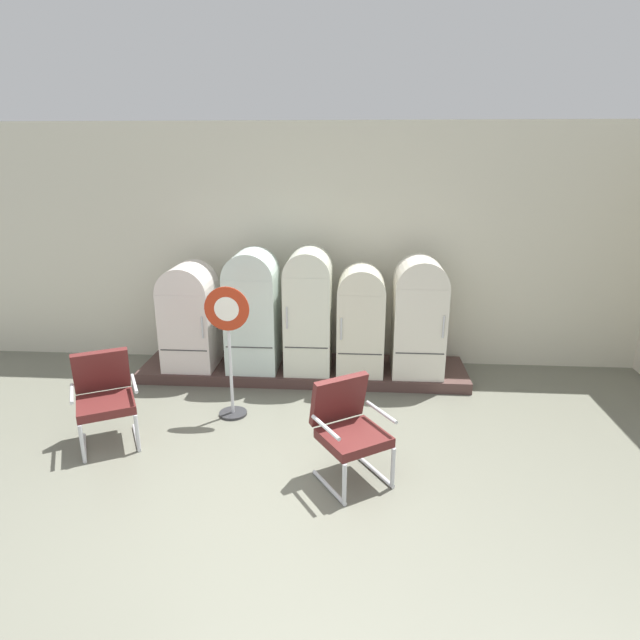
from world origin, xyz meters
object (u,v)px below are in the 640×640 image
at_px(armchair_left, 104,394).
at_px(sign_stand, 229,352).
at_px(refrigerator_1, 252,307).
at_px(refrigerator_3, 361,317).
at_px(armchair_right, 348,425).
at_px(refrigerator_4, 419,313).
at_px(refrigerator_2, 309,307).
at_px(refrigerator_0, 190,313).

xyz_separation_m(armchair_left, sign_stand, (1.17, 0.64, 0.25)).
height_order(refrigerator_1, refrigerator_3, refrigerator_1).
relative_size(refrigerator_1, armchair_right, 1.65).
bearing_deg(refrigerator_4, refrigerator_2, 179.35).
xyz_separation_m(refrigerator_2, sign_stand, (-0.78, -1.12, -0.21)).
height_order(refrigerator_3, armchair_right, refrigerator_3).
relative_size(refrigerator_0, refrigerator_1, 0.88).
relative_size(refrigerator_3, refrigerator_4, 0.92).
bearing_deg(armchair_left, armchair_right, -10.61).
xyz_separation_m(refrigerator_4, armchair_right, (-0.84, -2.22, -0.41)).
height_order(refrigerator_0, refrigerator_4, refrigerator_4).
height_order(refrigerator_1, refrigerator_2, refrigerator_2).
relative_size(refrigerator_4, armchair_right, 1.58).
xyz_separation_m(refrigerator_1, armchair_left, (-1.22, -1.73, -0.45)).
bearing_deg(armchair_right, refrigerator_2, 104.32).
relative_size(refrigerator_2, refrigerator_4, 1.06).
bearing_deg(sign_stand, refrigerator_3, 36.64).
height_order(refrigerator_2, refrigerator_4, refrigerator_2).
distance_m(refrigerator_0, refrigerator_3, 2.25).
height_order(refrigerator_1, sign_stand, refrigerator_1).
distance_m(refrigerator_1, refrigerator_3, 1.41).
xyz_separation_m(refrigerator_3, refrigerator_4, (0.74, 0.02, 0.06)).
distance_m(refrigerator_3, refrigerator_4, 0.74).
distance_m(refrigerator_2, armchair_right, 2.35).
relative_size(refrigerator_1, refrigerator_4, 1.05).
distance_m(refrigerator_0, armchair_left, 1.83).
distance_m(refrigerator_2, sign_stand, 1.39).
distance_m(refrigerator_3, armchair_left, 3.16).
distance_m(refrigerator_2, armchair_left, 2.67).
height_order(refrigerator_0, sign_stand, same).
distance_m(refrigerator_0, refrigerator_1, 0.86).
distance_m(refrigerator_2, refrigerator_3, 0.69).
bearing_deg(sign_stand, armchair_left, -151.21).
bearing_deg(armchair_left, sign_stand, 28.79).
bearing_deg(refrigerator_1, armchair_left, -125.19).
height_order(refrigerator_2, refrigerator_3, refrigerator_2).
bearing_deg(refrigerator_1, refrigerator_3, -0.21).
xyz_separation_m(refrigerator_4, sign_stand, (-2.19, -1.11, -0.16)).
bearing_deg(refrigerator_3, armchair_left, -146.68).
xyz_separation_m(refrigerator_0, armchair_right, (2.15, -2.23, -0.34)).
relative_size(refrigerator_0, armchair_right, 1.45).
height_order(refrigerator_1, armchair_right, refrigerator_1).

